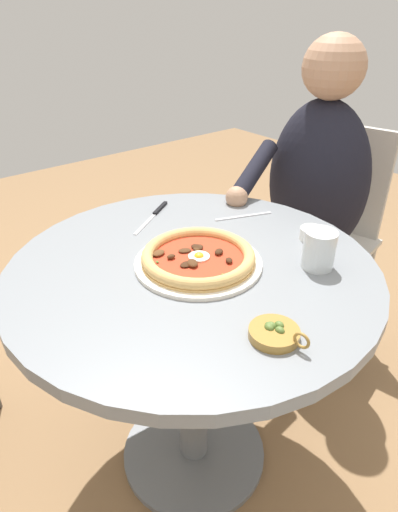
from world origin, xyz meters
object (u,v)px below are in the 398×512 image
diner_person (309,233)px  cafe_chair_diner (326,221)px  olive_pan (275,333)px  fork_utensil (243,216)px  ramekin_capers (312,233)px  dining_table (193,312)px  steak_knife (156,213)px  pizza_on_plate (198,258)px  water_glass (319,252)px

diner_person → cafe_chair_diner: bearing=101.3°
olive_pan → fork_utensil: 0.53m
ramekin_capers → diner_person: bearing=125.8°
dining_table → olive_pan: (0.31, -0.05, 0.16)m
ramekin_capers → cafe_chair_diner: (-0.27, 0.48, -0.21)m
steak_knife → pizza_on_plate: bearing=-15.7°
ramekin_capers → fork_utensil: size_ratio=0.37×
ramekin_capers → cafe_chair_diner: bearing=119.6°
pizza_on_plate → fork_utensil: size_ratio=1.82×
pizza_on_plate → steak_knife: bearing=164.3°
steak_knife → fork_utensil: (0.18, 0.19, -0.00)m
pizza_on_plate → diner_person: diner_person is taller
pizza_on_plate → dining_table: bearing=-144.1°
dining_table → pizza_on_plate: pizza_on_plate is taller
steak_knife → fork_utensil: steak_knife is taller
dining_table → pizza_on_plate: 0.16m
dining_table → cafe_chair_diner: 0.82m
dining_table → cafe_chair_diner: bearing=101.9°
water_glass → steak_knife: (-0.49, -0.13, -0.04)m
olive_pan → cafe_chair_diner: bearing=119.4°
steak_knife → ramekin_capers: (0.40, 0.23, 0.01)m
dining_table → water_glass: (0.20, 0.22, 0.19)m
olive_pan → diner_person: (-0.45, 0.71, -0.20)m
dining_table → water_glass: water_glass is taller
steak_knife → ramekin_capers: size_ratio=3.11×
steak_knife → water_glass: bearing=14.5°
steak_knife → diner_person: bearing=74.9°
steak_knife → cafe_chair_diner: bearing=79.9°
ramekin_capers → olive_pan: 0.42m
water_glass → diner_person: size_ratio=0.08×
pizza_on_plate → water_glass: 0.28m
ramekin_capers → olive_pan: (0.21, -0.37, -0.01)m
dining_table → diner_person: size_ratio=0.75×
water_glass → diner_person: (-0.34, 0.44, -0.23)m
ramekin_capers → diner_person: diner_person is taller
dining_table → olive_pan: 0.35m
dining_table → steak_knife: 0.34m
pizza_on_plate → cafe_chair_diner: (-0.18, 0.79, -0.21)m
diner_person → cafe_chair_diner: size_ratio=1.36×
pizza_on_plate → fork_utensil: (-0.12, 0.27, -0.02)m
ramekin_capers → water_glass: bearing=-46.4°
water_glass → steak_knife: bearing=-165.5°
water_glass → fork_utensil: water_glass is taller
dining_table → fork_utensil: bearing=111.8°
dining_table → steak_knife: size_ratio=4.60×
pizza_on_plate → fork_utensil: 0.30m
olive_pan → dining_table: bearing=171.4°
fork_utensil → diner_person: diner_person is taller
pizza_on_plate → olive_pan: size_ratio=2.51×
dining_table → olive_pan: size_ratio=7.34×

